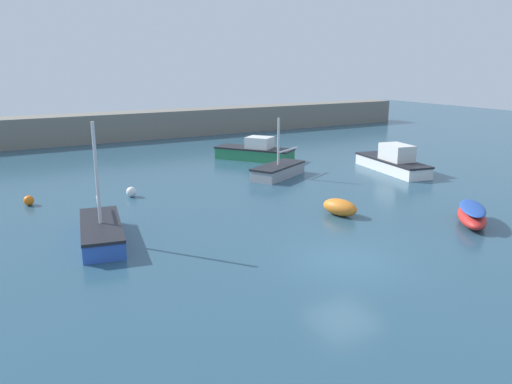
{
  "coord_description": "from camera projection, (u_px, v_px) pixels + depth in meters",
  "views": [
    {
      "loc": [
        -11.35,
        -13.26,
        7.06
      ],
      "look_at": [
        0.65,
        7.77,
        0.76
      ],
      "focal_mm": 35.0,
      "sensor_mm": 36.0,
      "label": 1
    }
  ],
  "objects": [
    {
      "name": "sailboat_twin_hulled",
      "position": [
        101.0,
        231.0,
        20.19
      ],
      "size": [
        2.41,
        5.03,
        4.87
      ],
      "rotation": [
        0.0,
        0.0,
        4.53
      ],
      "color": "#2D56B7",
      "rests_on": "ground_plane"
    },
    {
      "name": "rowboat_with_red_cover",
      "position": [
        472.0,
        215.0,
        22.35
      ],
      "size": [
        3.11,
        3.13,
        0.87
      ],
      "rotation": [
        0.0,
        0.0,
        0.79
      ],
      "color": "red",
      "rests_on": "ground_plane"
    },
    {
      "name": "mooring_buoy_orange",
      "position": [
        29.0,
        200.0,
        25.35
      ],
      "size": [
        0.51,
        0.51,
        0.51
      ],
      "primitive_type": "sphere",
      "color": "orange",
      "rests_on": "ground_plane"
    },
    {
      "name": "fishing_dinghy_green",
      "position": [
        340.0,
        207.0,
        23.68
      ],
      "size": [
        1.44,
        2.02,
        0.79
      ],
      "rotation": [
        0.0,
        0.0,
        1.85
      ],
      "color": "orange",
      "rests_on": "ground_plane"
    },
    {
      "name": "ground_plane",
      "position": [
        345.0,
        263.0,
        18.39
      ],
      "size": [
        120.0,
        120.0,
        0.2
      ],
      "primitive_type": "cube",
      "color": "#284C60"
    },
    {
      "name": "mooring_buoy_white",
      "position": [
        131.0,
        192.0,
        26.96
      ],
      "size": [
        0.55,
        0.55,
        0.55
      ],
      "primitive_type": "sphere",
      "color": "white",
      "rests_on": "ground_plane"
    },
    {
      "name": "sailboat_short_mast",
      "position": [
        278.0,
        170.0,
        31.61
      ],
      "size": [
        4.54,
        3.41,
        3.75
      ],
      "rotation": [
        0.0,
        0.0,
        3.62
      ],
      "color": "gray",
      "rests_on": "ground_plane"
    },
    {
      "name": "motorboat_with_cabin",
      "position": [
        393.0,
        162.0,
        33.12
      ],
      "size": [
        2.84,
        6.51,
        1.87
      ],
      "rotation": [
        0.0,
        0.0,
        1.4
      ],
      "color": "white",
      "rests_on": "ground_plane"
    },
    {
      "name": "harbor_breakwater",
      "position": [
        112.0,
        127.0,
        46.35
      ],
      "size": [
        66.55,
        3.19,
        2.53
      ],
      "primitive_type": "cube",
      "color": "slate",
      "rests_on": "ground_plane"
    },
    {
      "name": "motorboat_grey_hull",
      "position": [
        255.0,
        152.0,
        37.1
      ],
      "size": [
        4.92,
        5.85,
        1.75
      ],
      "rotation": [
        0.0,
        0.0,
        2.19
      ],
      "color": "#287A4C",
      "rests_on": "ground_plane"
    }
  ]
}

